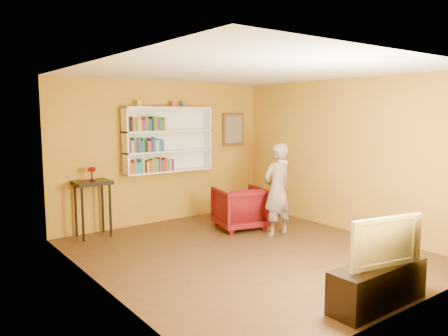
{
  "coord_description": "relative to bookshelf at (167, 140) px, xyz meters",
  "views": [
    {
      "loc": [
        -4.12,
        -4.9,
        2.1
      ],
      "look_at": [
        0.12,
        0.75,
        1.21
      ],
      "focal_mm": 35.0,
      "sensor_mm": 36.0,
      "label": 1
    }
  ],
  "objects": [
    {
      "name": "room_shell",
      "position": [
        0.0,
        -2.41,
        -0.58
      ],
      "size": [
        5.3,
        5.8,
        2.88
      ],
      "color": "#412915",
      "rests_on": "ground"
    },
    {
      "name": "bookshelf",
      "position": [
        0.0,
        0.0,
        0.0
      ],
      "size": [
        1.8,
        0.29,
        1.23
      ],
      "color": "white",
      "rests_on": "room_shell"
    },
    {
      "name": "books_row_lower",
      "position": [
        -0.4,
        -0.11,
        -0.47
      ],
      "size": [
        0.92,
        0.19,
        0.27
      ],
      "color": "#A64721",
      "rests_on": "bookshelf"
    },
    {
      "name": "books_row_middle",
      "position": [
        -0.52,
        -0.1,
        -0.08
      ],
      "size": [
        0.69,
        0.19,
        0.27
      ],
      "color": "#452165",
      "rests_on": "bookshelf"
    },
    {
      "name": "books_row_upper",
      "position": [
        -0.49,
        -0.11,
        0.3
      ],
      "size": [
        0.74,
        0.19,
        0.27
      ],
      "color": "black",
      "rests_on": "bookshelf"
    },
    {
      "name": "ornament_left",
      "position": [
        -0.6,
        -0.06,
        0.67
      ],
      "size": [
        0.08,
        0.08,
        0.11
      ],
      "primitive_type": "cube",
      "color": "gold",
      "rests_on": "bookshelf"
    },
    {
      "name": "ornament_centre",
      "position": [
        0.11,
        -0.06,
        0.67
      ],
      "size": [
        0.08,
        0.08,
        0.11
      ],
      "primitive_type": "cube",
      "color": "#AC394A",
      "rests_on": "bookshelf"
    },
    {
      "name": "ornament_right",
      "position": [
        0.34,
        -0.06,
        0.67
      ],
      "size": [
        0.08,
        0.08,
        0.1
      ],
      "primitive_type": "cube",
      "color": "#475677",
      "rests_on": "bookshelf"
    },
    {
      "name": "framed_painting",
      "position": [
        1.65,
        0.05,
        0.16
      ],
      "size": [
        0.55,
        0.05,
        0.7
      ],
      "color": "brown",
      "rests_on": "room_shell"
    },
    {
      "name": "console_table",
      "position": [
        -1.54,
        -0.16,
        -0.79
      ],
      "size": [
        0.59,
        0.45,
        0.97
      ],
      "color": "black",
      "rests_on": "ground"
    },
    {
      "name": "ruby_lustre",
      "position": [
        -1.54,
        -0.16,
        -0.46
      ],
      "size": [
        0.15,
        0.15,
        0.24
      ],
      "color": "maroon",
      "rests_on": "console_table"
    },
    {
      "name": "armchair",
      "position": [
        0.77,
        -1.26,
        -1.21
      ],
      "size": [
        1.01,
        1.03,
        0.77
      ],
      "primitive_type": "imported",
      "rotation": [
        0.0,
        0.0,
        2.89
      ],
      "color": "#49050B",
      "rests_on": "ground"
    },
    {
      "name": "person",
      "position": [
        1.0,
        -1.99,
        -0.79
      ],
      "size": [
        0.59,
        0.39,
        1.6
      ],
      "primitive_type": "imported",
      "rotation": [
        0.0,
        0.0,
        3.16
      ],
      "color": "#6D5D50",
      "rests_on": "ground"
    },
    {
      "name": "game_remote",
      "position": [
        0.84,
        -2.28,
        -0.27
      ],
      "size": [
        0.04,
        0.15,
        0.04
      ],
      "primitive_type": "cube",
      "color": "white",
      "rests_on": "person"
    },
    {
      "name": "tv_cabinet",
      "position": [
        -0.02,
        -4.66,
        -1.36
      ],
      "size": [
        1.31,
        0.39,
        0.47
      ],
      "primitive_type": "cube",
      "color": "black",
      "rests_on": "ground"
    },
    {
      "name": "television",
      "position": [
        -0.02,
        -4.66,
        -0.85
      ],
      "size": [
        0.95,
        0.32,
        0.55
      ],
      "primitive_type": "imported",
      "rotation": [
        0.0,
        0.0,
        -0.21
      ],
      "color": "black",
      "rests_on": "tv_cabinet"
    }
  ]
}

